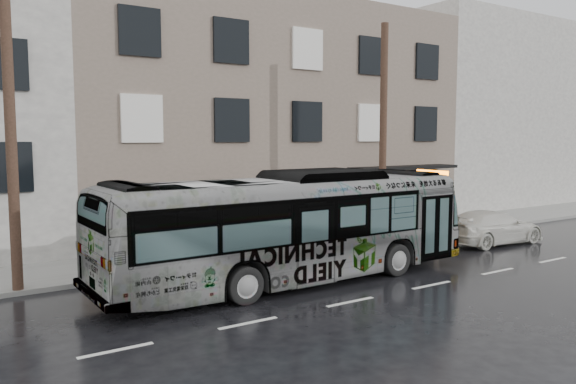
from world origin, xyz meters
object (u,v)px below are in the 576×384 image
object	(u,v)px
utility_pole_front	(383,134)
white_sedan	(492,227)
utility_pole_rear	(11,132)
bus	(291,227)
sign_post	(401,210)

from	to	relation	value
utility_pole_front	white_sedan	distance (m)	6.12
utility_pole_rear	bus	distance (m)	8.49
utility_pole_front	utility_pole_rear	size ratio (longest dim) A/B	1.00
sign_post	white_sedan	bearing A→B (deg)	-41.61
bus	white_sedan	bearing A→B (deg)	-87.70
utility_pole_rear	sign_post	size ratio (longest dim) A/B	3.75
sign_post	bus	distance (m)	8.37
utility_pole_front	sign_post	world-z (taller)	utility_pole_front
utility_pole_front	white_sedan	bearing A→B (deg)	-32.64
utility_pole_front	utility_pole_rear	distance (m)	14.00
bus	white_sedan	distance (m)	10.67
utility_pole_rear	sign_post	world-z (taller)	utility_pole_rear
utility_pole_rear	utility_pole_front	bearing A→B (deg)	0.00
sign_post	bus	xyz separation A→B (m)	(-7.76, -3.11, 0.37)
sign_post	white_sedan	distance (m)	3.86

